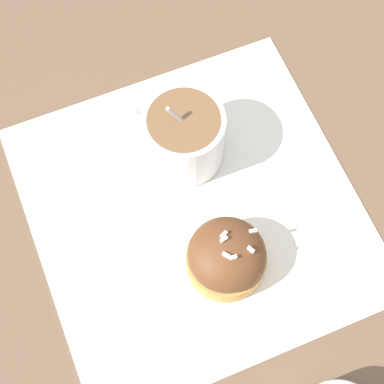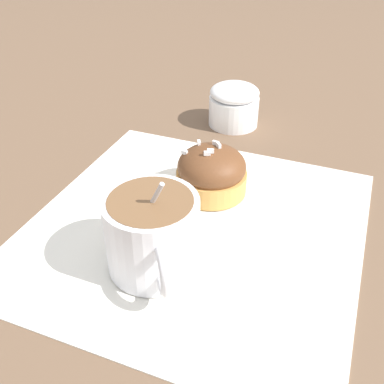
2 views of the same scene
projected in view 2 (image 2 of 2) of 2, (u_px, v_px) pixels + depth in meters
ground_plane at (195, 228)px, 0.45m from camera, size 3.00×3.00×0.00m
paper_napkin at (195, 227)px, 0.45m from camera, size 0.36×0.35×0.00m
coffee_cup at (153, 232)px, 0.38m from camera, size 0.09×0.09×0.09m
frosted_pastry at (212, 172)px, 0.48m from camera, size 0.08×0.08×0.06m
sugar_bowl at (234, 104)px, 0.62m from camera, size 0.07×0.07×0.06m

